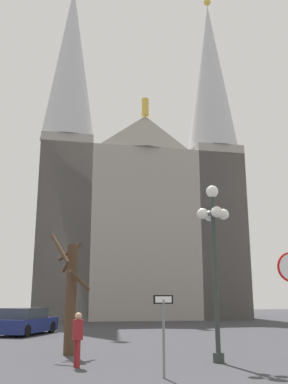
{
  "coord_description": "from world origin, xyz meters",
  "views": [
    {
      "loc": [
        -3.4,
        -7.12,
        2.06
      ],
      "look_at": [
        0.95,
        18.04,
        8.29
      ],
      "focal_mm": 39.98,
      "sensor_mm": 36.0,
      "label": 1
    }
  ],
  "objects": [
    {
      "name": "pedestrian_walking",
      "position": [
        -3.07,
        6.55,
        0.95
      ],
      "size": [
        0.32,
        0.32,
        1.58
      ],
      "color": "maroon",
      "rests_on": "ground"
    },
    {
      "name": "street_lamp",
      "position": [
        1.41,
        6.73,
        3.95
      ],
      "size": [
        1.13,
        1.13,
        5.82
      ],
      "color": "#2D3833",
      "rests_on": "ground"
    },
    {
      "name": "parked_car_near_navy",
      "position": [
        -5.66,
        18.25,
        0.68
      ],
      "size": [
        3.44,
        4.59,
        1.43
      ],
      "color": "navy",
      "rests_on": "ground"
    },
    {
      "name": "one_way_arrow_sign",
      "position": [
        -0.87,
        4.44,
        1.3
      ],
      "size": [
        0.56,
        0.16,
        2.09
      ],
      "color": "slate",
      "rests_on": "ground"
    },
    {
      "name": "cathedral",
      "position": [
        3.19,
        34.88,
        10.84
      ],
      "size": [
        19.86,
        13.01,
        34.46
      ],
      "color": "gray",
      "rests_on": "ground"
    },
    {
      "name": "bare_tree",
      "position": [
        -3.31,
        9.38,
        2.18
      ],
      "size": [
        1.59,
        1.45,
        4.38
      ],
      "color": "#473323",
      "rests_on": "ground"
    }
  ]
}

